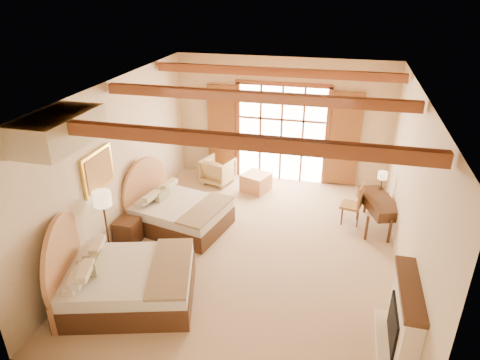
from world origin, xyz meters
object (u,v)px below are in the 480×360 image
(bed_far, at_px, (174,211))
(armchair, at_px, (218,171))
(bed_near, at_px, (120,278))
(nightstand, at_px, (128,232))
(desk, at_px, (378,212))

(bed_far, distance_m, armchair, 2.36)
(bed_near, relative_size, bed_far, 1.14)
(nightstand, bearing_deg, bed_far, 53.56)
(nightstand, distance_m, armchair, 3.34)
(bed_far, relative_size, desk, 1.59)
(armchair, distance_m, desk, 4.17)
(armchair, height_order, desk, desk)
(bed_far, bearing_deg, bed_near, -77.56)
(nightstand, height_order, armchair, armchair)
(bed_near, relative_size, desk, 1.81)
(armchair, relative_size, desk, 0.54)
(bed_near, height_order, bed_far, bed_near)
(desk, bearing_deg, bed_near, -161.41)
(nightstand, distance_m, desk, 5.26)
(nightstand, bearing_deg, bed_near, -64.97)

